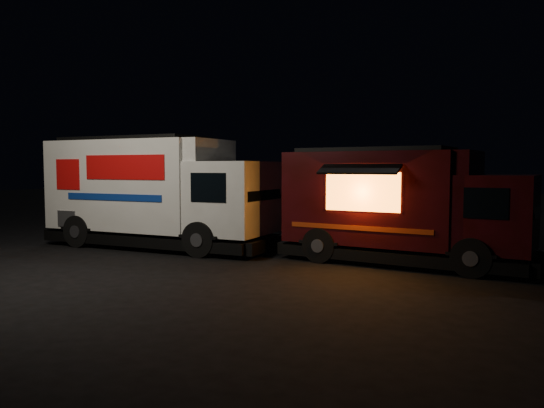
{
  "coord_description": "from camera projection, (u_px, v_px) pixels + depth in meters",
  "views": [
    {
      "loc": [
        7.41,
        -10.47,
        2.28
      ],
      "look_at": [
        0.87,
        2.0,
        1.3
      ],
      "focal_mm": 35.0,
      "sensor_mm": 36.0,
      "label": 1
    }
  ],
  "objects": [
    {
      "name": "red_truck",
      "position": [
        406.0,
        206.0,
        12.5
      ],
      "size": [
        6.0,
        2.48,
        2.74
      ],
      "primitive_type": null,
      "rotation": [
        0.0,
        0.0,
        -0.05
      ],
      "color": "#370A10",
      "rests_on": "ground"
    },
    {
      "name": "white_truck",
      "position": [
        161.0,
        192.0,
        15.08
      ],
      "size": [
        7.03,
        2.67,
        3.14
      ],
      "primitive_type": null,
      "rotation": [
        0.0,
        0.0,
        0.04
      ],
      "color": "white",
      "rests_on": "ground"
    },
    {
      "name": "ground",
      "position": [
        202.0,
        261.0,
        12.84
      ],
      "size": [
        80.0,
        80.0,
        0.0
      ],
      "primitive_type": "plane",
      "color": "black",
      "rests_on": "ground"
    }
  ]
}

